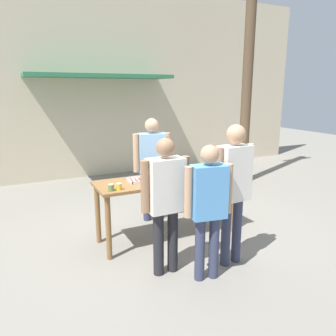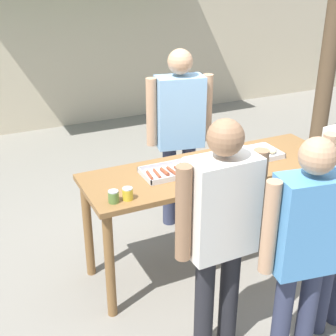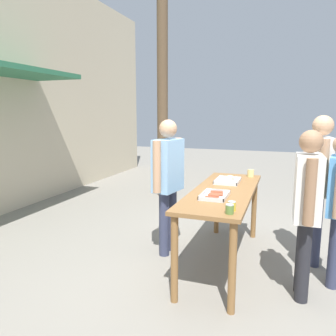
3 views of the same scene
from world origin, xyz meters
name	(u,v)px [view 1 (image 1 of 3)]	position (x,y,z in m)	size (l,w,h in m)	color
ground_plane	(168,236)	(0.00, 0.00, 0.00)	(24.00, 24.00, 0.00)	gray
building_facade_back	(95,83)	(0.00, 3.98, 2.26)	(12.00, 1.11, 4.50)	beige
serving_table	(168,187)	(0.00, 0.00, 0.77)	(2.05, 0.66, 0.89)	brown
food_tray_sausages	(143,180)	(-0.37, 0.03, 0.90)	(0.39, 0.26, 0.04)	silver
food_tray_buns	(193,173)	(0.43, 0.03, 0.91)	(0.41, 0.29, 0.06)	silver
condiment_jar_mustard	(111,188)	(-0.89, -0.21, 0.93)	(0.07, 0.07, 0.09)	#567A38
condiment_jar_ketchup	(119,187)	(-0.79, -0.22, 0.93)	(0.07, 0.07, 0.09)	gold
beer_cup	(228,171)	(0.88, -0.21, 0.94)	(0.09, 0.09, 0.10)	#DBC67A
person_server_behind_table	(152,161)	(0.06, 0.70, 1.00)	(0.60, 0.30, 1.68)	#333851
person_customer_holding_hotdog	(166,196)	(-0.45, -0.85, 0.96)	(0.59, 0.23, 1.61)	#232328
person_customer_with_cup	(234,183)	(0.37, -1.02, 1.05)	(0.56, 0.24, 1.73)	#333851
person_customer_waiting_in_line	(208,202)	(-0.08, -1.17, 0.93)	(0.55, 0.27, 1.55)	#333851
utility_pole	(250,27)	(2.81, 1.82, 3.37)	(1.10, 0.22, 6.58)	brown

